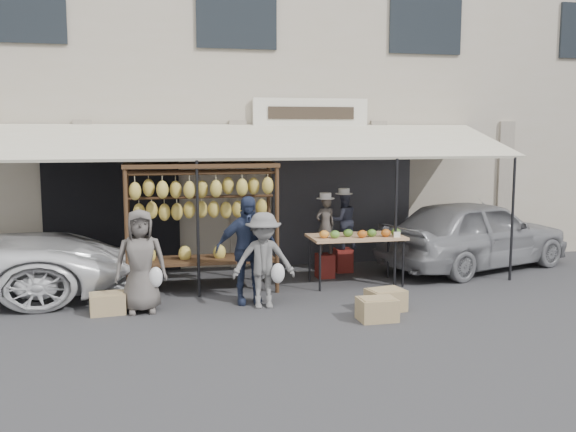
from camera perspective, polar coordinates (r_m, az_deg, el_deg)
name	(u,v)px	position (r m, az deg, el deg)	size (l,w,h in m)	color
ground_plane	(270,312)	(10.03, -1.63, -8.49)	(90.00, 90.00, 0.00)	#2D2D30
shophouse	(221,96)	(16.10, -5.99, 10.57)	(24.00, 6.15, 7.30)	#B2A696
awning	(247,142)	(11.90, -3.66, 6.55)	(10.00, 2.35, 2.92)	beige
banana_rack	(202,202)	(11.08, -7.68, 1.25)	(2.60, 0.90, 2.24)	#452E17
produce_table	(357,237)	(11.64, 6.15, -1.90)	(1.70, 0.90, 1.04)	tan
vendor_left	(325,226)	(12.16, 3.33, -0.85)	(0.40, 0.26, 1.10)	#413D39
vendor_right	(344,221)	(12.69, 4.96, -0.41)	(0.55, 0.43, 1.13)	#3D4257
customer_left	(141,261)	(10.08, -12.97, -3.94)	(0.78, 0.51, 1.60)	#59534F
customer_mid	(247,250)	(10.36, -3.66, -3.01)	(1.03, 0.43, 1.75)	#26304D
customer_right	(264,260)	(10.10, -2.19, -3.95)	(0.98, 0.56, 1.52)	slate
stool_left	(325,266)	(12.30, 3.30, -4.43)	(0.32, 0.32, 0.45)	maroon
stool_right	(343,260)	(12.82, 4.92, -3.94)	(0.33, 0.33, 0.46)	maroon
crate_near_a	(377,309)	(9.63, 7.92, -8.22)	(0.55, 0.42, 0.33)	tan
crate_near_b	(386,300)	(10.16, 8.68, -7.39)	(0.56, 0.42, 0.33)	tan
crate_far	(107,303)	(10.27, -15.75, -7.49)	(0.52, 0.40, 0.31)	tan
sedan	(475,233)	(13.54, 16.28, -1.49)	(1.71, 4.24, 1.45)	gray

